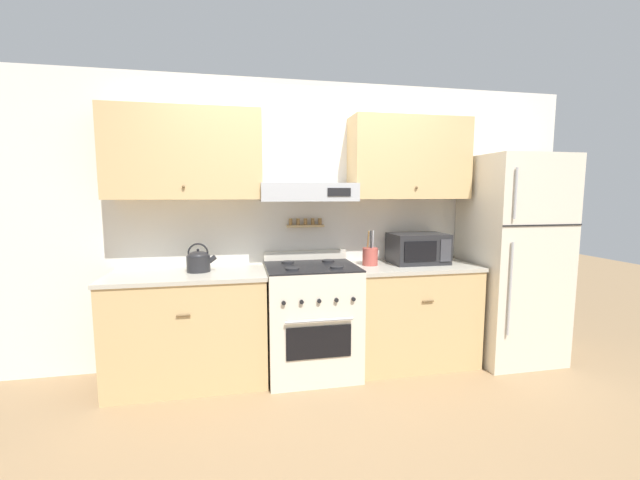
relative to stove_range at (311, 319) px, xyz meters
name	(u,v)px	position (x,y,z in m)	size (l,w,h in m)	color
ground_plane	(318,387)	(0.00, -0.29, -0.47)	(16.00, 16.00, 0.00)	#937551
wall_back	(302,201)	(-0.03, 0.30, 1.01)	(5.20, 0.46, 2.55)	silver
counter_left	(190,328)	(-1.01, 0.03, -0.02)	(1.25, 0.64, 0.91)	tan
counter_right	(411,313)	(0.94, 0.03, -0.02)	(1.11, 0.64, 0.91)	tan
stove_range	(311,319)	(0.00, 0.00, 0.00)	(0.76, 0.69, 1.03)	beige
refrigerator	(511,258)	(1.90, -0.03, 0.47)	(0.76, 0.75, 1.89)	beige
tea_kettle	(199,261)	(-0.92, 0.07, 0.53)	(0.24, 0.19, 0.24)	#232326
microwave	(418,248)	(1.01, 0.09, 0.57)	(0.50, 0.37, 0.27)	#232326
utensil_crock	(370,256)	(0.55, 0.08, 0.52)	(0.14, 0.14, 0.31)	#B24C42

